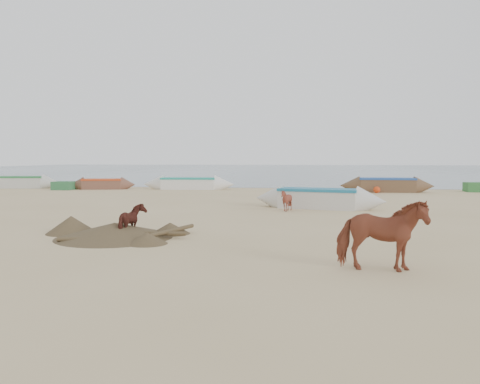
% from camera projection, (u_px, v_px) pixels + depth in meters
% --- Properties ---
extents(ground, '(140.00, 140.00, 0.00)m').
position_uv_depth(ground, '(223.00, 234.00, 14.18)').
color(ground, tan).
rests_on(ground, ground).
extents(sea, '(160.00, 160.00, 0.00)m').
position_uv_depth(sea, '(290.00, 169.00, 95.26)').
color(sea, slate).
rests_on(sea, ground).
extents(cow_adult, '(1.83, 0.94, 1.50)m').
position_uv_depth(cow_adult, '(381.00, 235.00, 9.51)').
color(cow_adult, brown).
rests_on(cow_adult, ground).
extents(calf_front, '(1.13, 1.10, 0.95)m').
position_uv_depth(calf_front, '(286.00, 200.00, 20.29)').
color(calf_front, maroon).
rests_on(calf_front, ground).
extents(calf_right, '(1.06, 1.15, 0.95)m').
position_uv_depth(calf_right, '(133.00, 221.00, 13.70)').
color(calf_right, '#4F2119').
rests_on(calf_right, ground).
extents(near_canoe, '(6.18, 2.74, 0.91)m').
position_uv_depth(near_canoe, '(318.00, 198.00, 21.45)').
color(near_canoe, beige).
rests_on(near_canoe, ground).
extents(debris_pile, '(3.90, 3.90, 0.43)m').
position_uv_depth(debris_pile, '(115.00, 230.00, 13.63)').
color(debris_pile, brown).
rests_on(debris_pile, ground).
extents(waterline_canoes, '(61.43, 4.83, 0.97)m').
position_uv_depth(waterline_canoes, '(208.00, 184.00, 34.30)').
color(waterline_canoes, brown).
rests_on(waterline_canoes, ground).
extents(beach_clutter, '(44.66, 4.07, 0.64)m').
position_uv_depth(beach_clutter, '(329.00, 186.00, 33.17)').
color(beach_clutter, '#2F693E').
rests_on(beach_clutter, ground).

